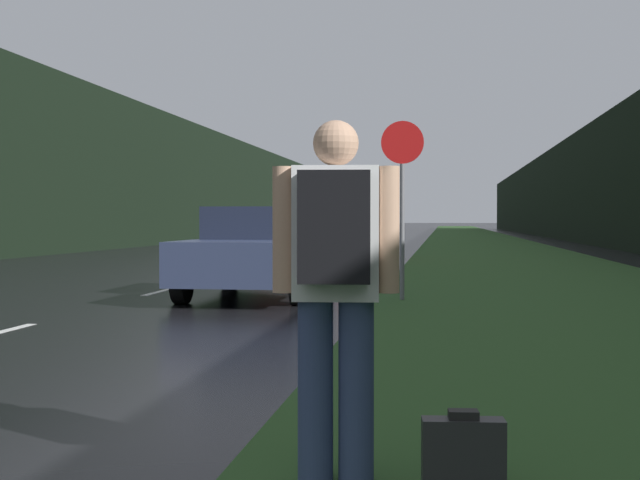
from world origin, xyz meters
The scene contains 11 objects.
grass_verge centered at (6.82, 40.00, 0.01)m, with size 6.00×240.00×0.02m, color #26471E.
lane_stripe_c centered at (0.00, 14.59, 0.00)m, with size 0.12×3.00×0.01m, color silver.
lane_stripe_d centered at (0.00, 21.59, 0.00)m, with size 0.12×3.00×0.01m, color silver.
treeline_far_side centered at (-9.82, 50.00, 3.30)m, with size 2.00×140.00×6.60m, color black.
treeline_near_side centered at (12.82, 50.00, 2.96)m, with size 2.00×140.00×5.92m, color black.
stop_sign centered at (4.26, 12.74, 1.68)m, with size 0.66×0.07×2.77m.
hitchhiker_with_backpack centered at (4.39, 3.15, 0.99)m, with size 0.60×0.44×1.73m.
suitcase centered at (4.99, 3.12, 0.18)m, with size 0.39×0.17×0.39m.
car_passing_near centered at (1.91, 13.34, 0.73)m, with size 1.96×4.76×1.46m.
car_passing_far centered at (1.91, 26.86, 0.70)m, with size 1.83×4.31×1.41m.
car_oncoming centered at (-1.91, 36.04, 0.67)m, with size 1.87×4.36×1.32m.
Camera 1 is at (4.90, -0.98, 1.26)m, focal length 50.00 mm.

